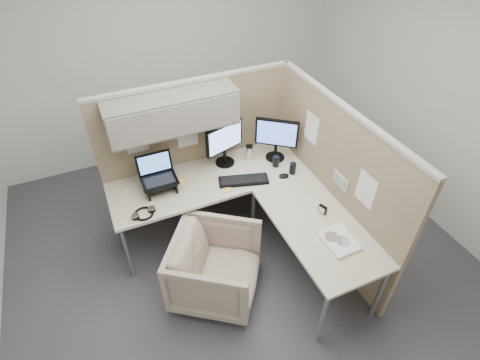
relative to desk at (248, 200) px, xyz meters
name	(u,v)px	position (x,y,z in m)	size (l,w,h in m)	color
ground	(241,259)	(-0.12, -0.13, -0.69)	(4.50, 4.50, 0.00)	#3D3C42
partition_back	(187,135)	(-0.34, 0.70, 0.41)	(2.00, 0.36, 1.63)	#927F5F
partition_right	(330,180)	(0.78, -0.19, 0.13)	(0.07, 2.03, 1.63)	#927F5F
desk	(248,200)	(0.00, 0.00, 0.00)	(2.00, 1.98, 0.73)	beige
office_chair	(216,265)	(-0.48, -0.36, -0.31)	(0.73, 0.69, 0.76)	#C3AF9B
monitor_left	(224,141)	(0.00, 0.57, 0.32)	(0.43, 0.20, 0.47)	black
monitor_right	(277,136)	(0.52, 0.44, 0.32)	(0.37, 0.30, 0.47)	black
laptop_station	(159,178)	(-0.73, 0.45, 0.18)	(0.33, 0.28, 0.35)	black
keyboard	(244,180)	(0.06, 0.22, 0.05)	(0.49, 0.16, 0.02)	black
mouse	(284,176)	(0.45, 0.12, 0.06)	(0.10, 0.07, 0.04)	black
travel_mug	(249,152)	(0.26, 0.54, 0.13)	(0.08, 0.08, 0.16)	silver
soda_can_green	(293,168)	(0.56, 0.14, 0.10)	(0.07, 0.07, 0.12)	black
soda_can_silver	(276,161)	(0.46, 0.31, 0.10)	(0.07, 0.07, 0.12)	black
sticky_note_b	(228,190)	(-0.14, 0.16, 0.05)	(0.08, 0.08, 0.01)	yellow
sticky_note_c	(180,182)	(-0.52, 0.47, 0.05)	(0.08, 0.08, 0.01)	yellow
headphones	(144,213)	(-0.95, 0.16, 0.06)	(0.22, 0.21, 0.03)	black
paper_stack	(339,241)	(0.46, -0.81, 0.06)	(0.25, 0.32, 0.03)	white
desk_clock	(323,209)	(0.52, -0.46, 0.08)	(0.06, 0.08, 0.08)	black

